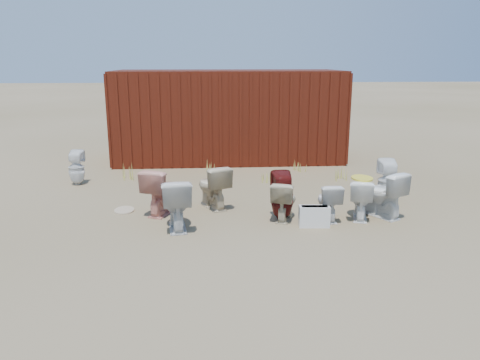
{
  "coord_description": "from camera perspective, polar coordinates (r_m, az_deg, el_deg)",
  "views": [
    {
      "loc": [
        -0.57,
        -7.62,
        2.67
      ],
      "look_at": [
        0.0,
        0.6,
        0.55
      ],
      "focal_mm": 35.0,
      "sensor_mm": 36.0,
      "label": 1
    }
  ],
  "objects": [
    {
      "name": "weed_clump_c",
      "position": [
        10.92,
        12.31,
        0.74
      ],
      "size": [
        0.36,
        0.36,
        0.29
      ],
      "primitive_type": "cone",
      "color": "#AEA945",
      "rests_on": "ground"
    },
    {
      "name": "weed_clump_e",
      "position": [
        11.62,
        7.25,
        1.71
      ],
      "size": [
        0.34,
        0.34,
        0.27
      ],
      "primitive_type": "cone",
      "color": "#AEA945",
      "rests_on": "ground"
    },
    {
      "name": "loose_tank",
      "position": [
        7.81,
        9.03,
        -4.4
      ],
      "size": [
        0.51,
        0.23,
        0.35
      ],
      "primitive_type": "cube",
      "rotation": [
        0.0,
        0.0,
        -0.07
      ],
      "color": "silver",
      "rests_on": "ground"
    },
    {
      "name": "shipping_container",
      "position": [
        12.91,
        -1.42,
        7.9
      ],
      "size": [
        6.0,
        2.4,
        2.4
      ],
      "primitive_type": "cube",
      "color": "#47180B",
      "rests_on": "ground"
    },
    {
      "name": "toilet_back_a",
      "position": [
        10.84,
        -19.31,
        1.42
      ],
      "size": [
        0.35,
        0.36,
        0.76
      ],
      "primitive_type": "imported",
      "rotation": [
        0.0,
        0.0,
        3.11
      ],
      "color": "white",
      "rests_on": "ground"
    },
    {
      "name": "weed_clump_d",
      "position": [
        11.4,
        -3.5,
        1.62
      ],
      "size": [
        0.3,
        0.3,
        0.29
      ],
      "primitive_type": "cone",
      "color": "#AEA945",
      "rests_on": "ground"
    },
    {
      "name": "ground",
      "position": [
        8.09,
        0.29,
        -4.83
      ],
      "size": [
        100.0,
        100.0,
        0.0
      ],
      "primitive_type": "plane",
      "color": "brown",
      "rests_on": "ground"
    },
    {
      "name": "toilet_back_e",
      "position": [
        9.39,
        17.55,
        -0.13
      ],
      "size": [
        0.41,
        0.41,
        0.84
      ],
      "primitive_type": "imported",
      "rotation": [
        0.0,
        0.0,
        3.06
      ],
      "color": "white",
      "rests_on": "ground"
    },
    {
      "name": "toilet_front_a",
      "position": [
        7.63,
        -7.79,
        -2.83
      ],
      "size": [
        0.57,
        0.88,
        0.85
      ],
      "primitive_type": "imported",
      "rotation": [
        0.0,
        0.0,
        3.27
      ],
      "color": "silver",
      "rests_on": "ground"
    },
    {
      "name": "toilet_front_maroon",
      "position": [
        7.99,
        5.16,
        -1.98
      ],
      "size": [
        0.4,
        0.41,
        0.84
      ],
      "primitive_type": "imported",
      "rotation": [
        0.0,
        0.0,
        3.19
      ],
      "color": "#57110F",
      "rests_on": "ground"
    },
    {
      "name": "yellow_lid",
      "position": [
        8.23,
        14.66,
        0.23
      ],
      "size": [
        0.36,
        0.45,
        0.02
      ],
      "primitive_type": "ellipsoid",
      "color": "yellow",
      "rests_on": "toilet_back_yellowlid"
    },
    {
      "name": "toilet_back_beige_left",
      "position": [
        8.64,
        -3.35,
        -0.79
      ],
      "size": [
        0.75,
        0.91,
        0.81
      ],
      "primitive_type": "imported",
      "rotation": [
        0.0,
        0.0,
        3.58
      ],
      "color": "beige",
      "rests_on": "ground"
    },
    {
      "name": "toilet_back_beige_right",
      "position": [
        8.04,
        5.42,
        -2.47
      ],
      "size": [
        0.59,
        0.76,
        0.68
      ],
      "primitive_type": "imported",
      "rotation": [
        0.0,
        0.0,
        2.79
      ],
      "color": "#BFB08C",
      "rests_on": "ground"
    },
    {
      "name": "loose_lid_near",
      "position": [
        10.53,
        -10.81,
        -0.45
      ],
      "size": [
        0.53,
        0.6,
        0.02
      ],
      "primitive_type": "ellipsoid",
      "rotation": [
        0.0,
        0.0,
        0.37
      ],
      "color": "tan",
      "rests_on": "ground"
    },
    {
      "name": "toilet_front_e",
      "position": [
        8.51,
        16.95,
        -1.62
      ],
      "size": [
        0.8,
        0.93,
        0.82
      ],
      "primitive_type": "imported",
      "rotation": [
        0.0,
        0.0,
        3.67
      ],
      "color": "white",
      "rests_on": "ground"
    },
    {
      "name": "toilet_front_c",
      "position": [
        8.13,
        10.69,
        -2.58
      ],
      "size": [
        0.37,
        0.64,
        0.65
      ],
      "primitive_type": "imported",
      "rotation": [
        0.0,
        0.0,
        3.15
      ],
      "color": "silver",
      "rests_on": "ground"
    },
    {
      "name": "weed_clump_b",
      "position": [
        10.59,
        3.43,
        0.52
      ],
      "size": [
        0.32,
        0.32,
        0.26
      ],
      "primitive_type": "cone",
      "color": "#AEA945",
      "rests_on": "ground"
    },
    {
      "name": "weed_clump_f",
      "position": [
        9.35,
        18.07,
        -2.14
      ],
      "size": [
        0.28,
        0.28,
        0.24
      ],
      "primitive_type": "cone",
      "color": "#AEA945",
      "rests_on": "ground"
    },
    {
      "name": "toilet_front_pink",
      "position": [
        8.42,
        -9.49,
        -1.29
      ],
      "size": [
        0.76,
        0.94,
        0.84
      ],
      "primitive_type": "imported",
      "rotation": [
        0.0,
        0.0,
        2.73
      ],
      "color": "#E39483",
      "rests_on": "ground"
    },
    {
      "name": "loose_lid_far",
      "position": [
        8.8,
        -13.91,
        -3.59
      ],
      "size": [
        0.4,
        0.5,
        0.02
      ],
      "primitive_type": "ellipsoid",
      "rotation": [
        0.0,
        0.0,
        0.09
      ],
      "color": "tan",
      "rests_on": "ground"
    },
    {
      "name": "toilet_back_yellowlid",
      "position": [
        8.32,
        14.5,
        -2.21
      ],
      "size": [
        0.57,
        0.78,
        0.71
      ],
      "primitive_type": "imported",
      "rotation": [
        0.0,
        0.0,
        2.86
      ],
      "color": "white",
      "rests_on": "ground"
    },
    {
      "name": "weed_clump_a",
      "position": [
        11.09,
        -13.19,
        1.02
      ],
      "size": [
        0.36,
        0.36,
        0.34
      ],
      "primitive_type": "cone",
      "color": "#AEA945",
      "rests_on": "ground"
    }
  ]
}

